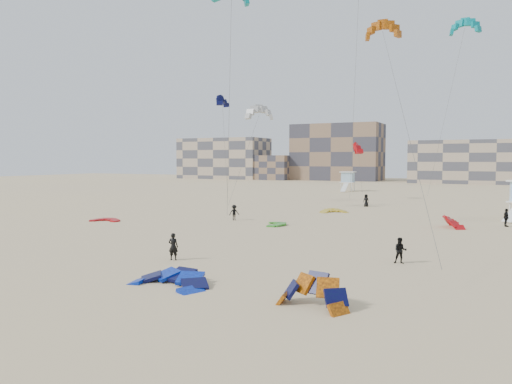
% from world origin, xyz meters
% --- Properties ---
extents(ground, '(320.00, 320.00, 0.00)m').
position_xyz_m(ground, '(0.00, 0.00, 0.00)').
color(ground, tan).
rests_on(ground, ground).
extents(kite_ground_blue, '(4.99, 5.21, 2.44)m').
position_xyz_m(kite_ground_blue, '(2.13, -1.65, 0.00)').
color(kite_ground_blue, '#0736C5').
rests_on(kite_ground_blue, ground).
extents(kite_ground_orange, '(3.99, 3.92, 3.35)m').
position_xyz_m(kite_ground_orange, '(10.27, -2.09, 0.00)').
color(kite_ground_orange, orange).
rests_on(kite_ground_orange, ground).
extents(kite_ground_red, '(3.68, 3.82, 0.62)m').
position_xyz_m(kite_ground_red, '(-20.47, 17.86, 0.00)').
color(kite_ground_red, '#B31218').
rests_on(kite_ground_red, ground).
extents(kite_ground_green, '(3.92, 3.80, 0.60)m').
position_xyz_m(kite_ground_green, '(-2.61, 22.92, 0.00)').
color(kite_ground_green, green).
rests_on(kite_ground_green, ground).
extents(kite_ground_red_far, '(4.11, 4.02, 3.27)m').
position_xyz_m(kite_ground_red_far, '(13.78, 28.96, 0.00)').
color(kite_ground_red_far, '#B31218').
rests_on(kite_ground_red_far, ground).
extents(kite_ground_yellow, '(4.77, 4.83, 1.50)m').
position_xyz_m(kite_ground_yellow, '(-0.98, 37.31, 0.00)').
color(kite_ground_yellow, gold).
rests_on(kite_ground_yellow, ground).
extents(kitesurfer_main, '(0.74, 0.58, 1.80)m').
position_xyz_m(kitesurfer_main, '(-1.55, 3.87, 0.90)').
color(kitesurfer_main, black).
rests_on(kitesurfer_main, ground).
extents(kitesurfer_b, '(0.92, 0.78, 1.67)m').
position_xyz_m(kitesurfer_b, '(12.11, 9.36, 0.83)').
color(kitesurfer_b, black).
rests_on(kitesurfer_b, ground).
extents(kitesurfer_c, '(1.23, 1.19, 1.69)m').
position_xyz_m(kitesurfer_c, '(-8.37, 24.73, 0.84)').
color(kitesurfer_c, black).
rests_on(kitesurfer_c, ground).
extents(kitesurfer_d, '(0.78, 1.14, 1.80)m').
position_xyz_m(kitesurfer_d, '(18.35, 31.93, 0.90)').
color(kitesurfer_d, black).
rests_on(kitesurfer_d, ground).
extents(kitesurfer_e, '(0.98, 0.77, 1.75)m').
position_xyz_m(kitesurfer_e, '(0.79, 46.75, 0.88)').
color(kitesurfer_e, black).
rests_on(kitesurfer_e, ground).
extents(kite_fly_orange, '(10.60, 27.52, 19.82)m').
position_xyz_m(kite_fly_orange, '(6.40, 29.63, 19.79)').
color(kite_fly_orange, orange).
rests_on(kite_fly_orange, ground).
extents(kite_fly_grey, '(5.27, 10.21, 13.23)m').
position_xyz_m(kite_fly_grey, '(-11.57, 37.71, 12.77)').
color(kite_fly_grey, silver).
rests_on(kite_fly_grey, ground).
extents(kite_fly_navy, '(3.63, 3.54, 15.52)m').
position_xyz_m(kite_fly_navy, '(-20.17, 42.67, 15.28)').
color(kite_fly_navy, '#060438').
rests_on(kite_fly_navy, ground).
extents(kite_fly_teal_b, '(6.99, 4.67, 27.01)m').
position_xyz_m(kite_fly_teal_b, '(12.23, 59.86, 26.55)').
color(kite_fly_teal_b, '#04AAA6').
rests_on(kite_fly_teal_b, ground).
extents(kite_fly_red, '(4.78, 4.66, 8.92)m').
position_xyz_m(kite_fly_red, '(-3.51, 58.28, 8.33)').
color(kite_fly_red, '#B31218').
rests_on(kite_fly_red, ground).
extents(lifeguard_tower_far, '(2.98, 5.64, 4.12)m').
position_xyz_m(lifeguard_tower_far, '(-11.05, 79.30, 2.04)').
color(lifeguard_tower_far, white).
rests_on(lifeguard_tower_far, ground).
extents(condo_west_a, '(30.00, 15.00, 14.00)m').
position_xyz_m(condo_west_a, '(-70.00, 130.00, 7.00)').
color(condo_west_a, tan).
rests_on(condo_west_a, ground).
extents(condo_west_b, '(28.00, 14.00, 18.00)m').
position_xyz_m(condo_west_b, '(-30.00, 134.00, 9.00)').
color(condo_west_b, '#84664F').
rests_on(condo_west_b, ground).
extents(condo_mid, '(32.00, 16.00, 12.00)m').
position_xyz_m(condo_mid, '(10.00, 130.00, 6.00)').
color(condo_mid, tan).
rests_on(condo_mid, ground).
extents(condo_fill_left, '(12.00, 10.00, 8.00)m').
position_xyz_m(condo_fill_left, '(-50.00, 128.00, 4.00)').
color(condo_fill_left, '#84664F').
rests_on(condo_fill_left, ground).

